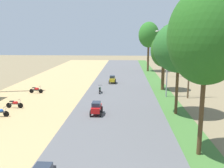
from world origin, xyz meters
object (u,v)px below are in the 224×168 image
object	(u,v)px
parked_motorbike_fifth	(15,103)
streetlamp_near	(168,59)
median_tree_nearest	(207,36)
median_tree_second	(179,47)
utility_pole_near	(190,63)
median_tree_fourth	(149,35)
parked_motorbike_fourth	(0,112)
car_hatchback_red	(96,108)
streetlamp_mid	(149,48)
motorbike_ahead_second	(100,89)
parked_motorbike_sixth	(36,89)
median_tree_third	(164,51)
utility_pole_far	(168,50)
car_hatchback_yellow	(112,79)

from	to	relation	value
parked_motorbike_fifth	streetlamp_near	bearing A→B (deg)	19.75
median_tree_nearest	median_tree_second	bearing A→B (deg)	88.71
parked_motorbike_fifth	utility_pole_near	world-z (taller)	utility_pole_near
median_tree_nearest	median_tree_fourth	size ratio (longest dim) A/B	0.99
parked_motorbike_fourth	car_hatchback_red	distance (m)	8.94
streetlamp_mid	motorbike_ahead_second	size ratio (longest dim) A/B	4.59
median_tree_nearest	streetlamp_near	bearing A→B (deg)	88.68
streetlamp_mid	parked_motorbike_fifth	bearing A→B (deg)	-117.54
parked_motorbike_fifth	utility_pole_near	size ratio (longest dim) A/B	0.22
parked_motorbike_sixth	utility_pole_near	distance (m)	19.68
median_tree_fourth	streetlamp_mid	distance (m)	3.93
parked_motorbike_fifth	median_tree_third	xyz separation A→B (m)	(16.63, 10.05, 4.91)
parked_motorbike_fourth	utility_pole_far	world-z (taller)	utility_pole_far
median_tree_fourth	streetlamp_near	xyz separation A→B (m)	(0.28, -23.08, -2.95)
utility_pole_near	utility_pole_far	xyz separation A→B (m)	(0.06, 16.10, 0.79)
parked_motorbike_fifth	utility_pole_near	xyz separation A→B (m)	(19.05, 5.56, 3.68)
median_tree_fourth	car_hatchback_red	size ratio (longest dim) A/B	5.17
car_hatchback_red	car_hatchback_yellow	xyz separation A→B (m)	(0.64, 16.18, 0.00)
median_tree_third	utility_pole_far	xyz separation A→B (m)	(2.47, 11.61, -0.43)
parked_motorbike_fifth	streetlamp_mid	world-z (taller)	streetlamp_mid
motorbike_ahead_second	median_tree_nearest	bearing A→B (deg)	-64.59
streetlamp_near	streetlamp_mid	xyz separation A→B (m)	(-0.00, 25.72, 0.05)
median_tree_fourth	streetlamp_near	size ratio (longest dim) A/B	1.27
utility_pole_far	median_tree_third	bearing A→B (deg)	-102.02
median_tree_second	streetlamp_mid	bearing A→B (deg)	89.71
utility_pole_near	median_tree_third	bearing A→B (deg)	118.25
parked_motorbike_fourth	parked_motorbike_sixth	distance (m)	9.78
median_tree_fourth	streetlamp_near	world-z (taller)	median_tree_fourth
median_tree_third	motorbike_ahead_second	xyz separation A→B (m)	(-8.54, -2.52, -4.89)
median_tree_nearest	median_tree_third	world-z (taller)	median_tree_nearest
streetlamp_near	motorbike_ahead_second	bearing A→B (deg)	169.18
parked_motorbike_fifth	car_hatchback_yellow	xyz separation A→B (m)	(9.37, 14.46, 0.19)
car_hatchback_red	car_hatchback_yellow	bearing A→B (deg)	87.72
median_tree_third	motorbike_ahead_second	bearing A→B (deg)	-163.54
parked_motorbike_fifth	parked_motorbike_sixth	size ratio (longest dim) A/B	1.00
streetlamp_mid	median_tree_second	bearing A→B (deg)	-90.29
car_hatchback_red	median_tree_third	bearing A→B (deg)	56.12
median_tree_third	streetlamp_near	distance (m)	4.19
median_tree_nearest	car_hatchback_red	world-z (taller)	median_tree_nearest
parked_motorbike_sixth	median_tree_fourth	bearing A→B (deg)	53.32
median_tree_third	utility_pole_near	world-z (taller)	utility_pole_near
parked_motorbike_fourth	car_hatchback_red	world-z (taller)	car_hatchback_red
parked_motorbike_sixth	median_tree_third	xyz separation A→B (m)	(16.87, 3.12, 4.91)
median_tree_nearest	motorbike_ahead_second	size ratio (longest dim) A/B	5.68
parked_motorbike_sixth	median_tree_third	bearing A→B (deg)	10.48
parked_motorbike_sixth	utility_pole_far	xyz separation A→B (m)	(19.34, 14.73, 4.48)
car_hatchback_red	parked_motorbike_fifth	bearing A→B (deg)	168.83
parked_motorbike_fourth	utility_pole_near	bearing A→B (deg)	23.66
parked_motorbike_fifth	median_tree_fourth	world-z (taller)	median_tree_fourth
median_tree_third	motorbike_ahead_second	size ratio (longest dim) A/B	4.27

